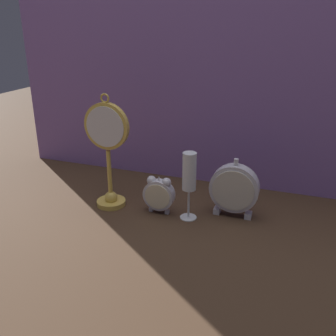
% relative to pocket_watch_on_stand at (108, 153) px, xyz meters
% --- Properties ---
extents(ground_plane, '(4.00, 4.00, 0.00)m').
position_rel_pocket_watch_on_stand_xyz_m(ground_plane, '(0.18, -0.02, -0.18)').
color(ground_plane, '#422D1E').
extents(fabric_backdrop_drape, '(1.39, 0.01, 0.79)m').
position_rel_pocket_watch_on_stand_xyz_m(fabric_backdrop_drape, '(0.18, 0.30, 0.22)').
color(fabric_backdrop_drape, '#8460A8').
rests_on(fabric_backdrop_drape, ground_plane).
extents(pocket_watch_on_stand, '(0.15, 0.09, 0.37)m').
position_rel_pocket_watch_on_stand_xyz_m(pocket_watch_on_stand, '(0.00, 0.00, 0.00)').
color(pocket_watch_on_stand, gold).
rests_on(pocket_watch_on_stand, ground_plane).
extents(alarm_clock_twin_bell, '(0.10, 0.03, 0.12)m').
position_rel_pocket_watch_on_stand_xyz_m(alarm_clock_twin_bell, '(0.17, 0.00, -0.11)').
color(alarm_clock_twin_bell, silver).
rests_on(alarm_clock_twin_bell, ground_plane).
extents(mantel_clock_silver, '(0.15, 0.04, 0.19)m').
position_rel_pocket_watch_on_stand_xyz_m(mantel_clock_silver, '(0.39, 0.06, -0.09)').
color(mantel_clock_silver, silver).
rests_on(mantel_clock_silver, ground_plane).
extents(champagne_flute, '(0.05, 0.05, 0.21)m').
position_rel_pocket_watch_on_stand_xyz_m(champagne_flute, '(0.27, 0.00, -0.04)').
color(champagne_flute, silver).
rests_on(champagne_flute, ground_plane).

